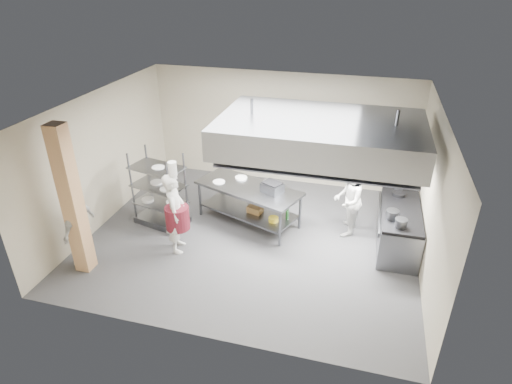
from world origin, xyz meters
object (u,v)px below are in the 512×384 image
(island, at_px, (249,204))
(chef_line, at_px, (348,200))
(pass_rack, at_px, (159,189))
(chef_plating, at_px, (80,228))
(chef_head, at_px, (176,213))
(cooking_range, at_px, (398,229))
(griddle, at_px, (272,188))
(stockpot, at_px, (392,214))

(island, xyz_separation_m, chef_line, (2.21, 0.11, 0.37))
(pass_rack, distance_m, chef_plating, 1.97)
(island, height_order, chef_head, chef_head)
(island, xyz_separation_m, pass_rack, (-1.94, -0.57, 0.42))
(pass_rack, distance_m, chef_line, 4.21)
(island, xyz_separation_m, cooking_range, (3.33, -0.11, -0.04))
(pass_rack, distance_m, griddle, 2.56)
(chef_head, relative_size, chef_line, 1.06)
(chef_head, height_order, chef_line, chef_head)
(cooking_range, distance_m, chef_head, 4.68)
(chef_head, relative_size, griddle, 4.01)
(island, distance_m, cooking_range, 3.33)
(chef_plating, xyz_separation_m, griddle, (3.33, 2.26, 0.19))
(chef_line, relative_size, griddle, 3.80)
(chef_line, bearing_deg, chef_plating, -58.81)
(chef_plating, bearing_deg, pass_rack, 152.22)
(island, bearing_deg, stockpot, 10.36)
(stockpot, bearing_deg, island, 170.07)
(cooking_range, height_order, chef_head, chef_head)
(chef_plating, distance_m, griddle, 4.02)
(cooking_range, xyz_separation_m, chef_head, (-4.46, -1.33, 0.46))
(pass_rack, bearing_deg, cooking_range, 18.10)
(chef_plating, bearing_deg, stockpot, 103.77)
(cooking_range, height_order, chef_plating, chef_plating)
(island, bearing_deg, chef_head, -107.90)
(chef_plating, bearing_deg, chef_head, 116.12)
(chef_line, distance_m, griddle, 1.66)
(griddle, height_order, stockpot, griddle)
(chef_head, height_order, griddle, chef_head)
(chef_line, height_order, chef_plating, chef_line)
(chef_line, xyz_separation_m, stockpot, (0.91, -0.65, 0.16))
(chef_line, bearing_deg, cooking_range, 83.50)
(cooking_range, height_order, griddle, griddle)
(island, bearing_deg, chef_line, 23.11)
(pass_rack, distance_m, stockpot, 5.06)
(cooking_range, relative_size, stockpot, 7.78)
(chef_plating, bearing_deg, griddle, 120.77)
(cooking_range, bearing_deg, pass_rack, -175.09)
(chef_head, relative_size, stockpot, 6.83)
(griddle, distance_m, stockpot, 2.59)
(island, relative_size, chef_line, 1.45)
(pass_rack, xyz_separation_m, stockpot, (5.06, 0.02, 0.12))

